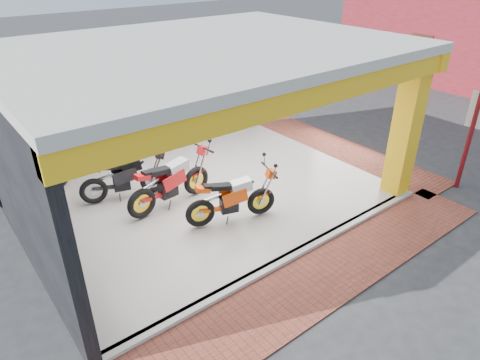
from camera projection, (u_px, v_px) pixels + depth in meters
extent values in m
plane|color=#2D2D30|center=(261.00, 233.00, 9.24)|extent=(80.00, 80.00, 0.00)
cube|color=silver|center=(209.00, 194.00, 10.60)|extent=(8.00, 6.00, 0.10)
cube|color=beige|center=(203.00, 48.00, 8.92)|extent=(8.40, 6.40, 0.20)
cube|color=black|center=(144.00, 98.00, 11.94)|extent=(8.20, 0.20, 3.50)
cube|color=black|center=(14.00, 184.00, 7.57)|extent=(0.20, 6.20, 3.50)
cube|color=yellow|center=(406.00, 128.00, 9.93)|extent=(0.50, 0.50, 3.50)
cube|color=yellow|center=(305.00, 96.00, 6.98)|extent=(8.40, 0.30, 0.40)
cube|color=yellow|center=(330.00, 40.00, 11.23)|extent=(0.30, 6.40, 0.40)
cube|color=silver|center=(294.00, 254.00, 8.51)|extent=(8.00, 0.20, 0.10)
cube|color=brown|center=(324.00, 277.00, 7.99)|extent=(9.00, 1.40, 0.03)
cube|color=brown|center=(337.00, 147.00, 13.23)|extent=(1.40, 7.00, 0.03)
cube|color=#3F1E14|center=(418.00, 60.00, 18.89)|extent=(0.06, 1.00, 2.20)
cylinder|color=maroon|center=(470.00, 138.00, 10.40)|extent=(0.11, 0.11, 2.74)
cube|color=white|center=(477.00, 110.00, 10.06)|extent=(0.09, 0.38, 0.88)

